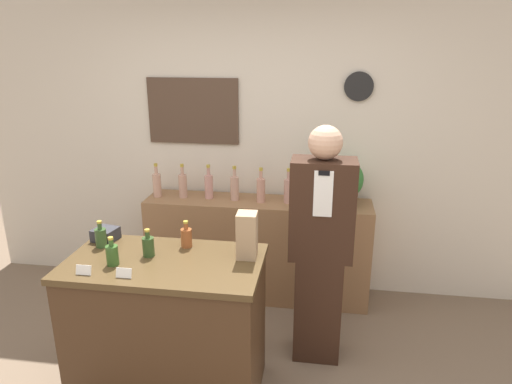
{
  "coord_description": "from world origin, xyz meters",
  "views": [
    {
      "loc": [
        0.59,
        -1.93,
        2.18
      ],
      "look_at": [
        0.14,
        1.09,
        1.2
      ],
      "focal_mm": 32.0,
      "sensor_mm": 36.0,
      "label": 1
    }
  ],
  "objects": [
    {
      "name": "back_wall",
      "position": [
        -0.01,
        2.0,
        1.35
      ],
      "size": [
        5.2,
        0.09,
        2.7
      ],
      "color": "beige",
      "rests_on": "ground_plane"
    },
    {
      "name": "back_shelf",
      "position": [
        0.06,
        1.74,
        0.45
      ],
      "size": [
        1.95,
        0.41,
        0.91
      ],
      "color": "#8E6642",
      "rests_on": "ground_plane"
    },
    {
      "name": "display_counter",
      "position": [
        -0.33,
        0.45,
        0.47
      ],
      "size": [
        1.19,
        0.66,
        0.95
      ],
      "color": "#422B19",
      "rests_on": "ground_plane"
    },
    {
      "name": "shopkeeper",
      "position": [
        0.61,
        0.97,
        0.85
      ],
      "size": [
        0.43,
        0.27,
        1.7
      ],
      "color": "#331E14",
      "rests_on": "ground_plane"
    },
    {
      "name": "potted_plant",
      "position": [
        0.77,
        1.73,
        1.12
      ],
      "size": [
        0.33,
        0.33,
        0.39
      ],
      "color": "#4C3D2D",
      "rests_on": "back_shelf"
    },
    {
      "name": "paper_bag",
      "position": [
        0.16,
        0.57,
        1.09
      ],
      "size": [
        0.12,
        0.13,
        0.29
      ],
      "color": "tan",
      "rests_on": "display_counter"
    },
    {
      "name": "price_card_left",
      "position": [
        -0.71,
        0.21,
        0.97
      ],
      "size": [
        0.09,
        0.02,
        0.06
      ],
      "color": "white",
      "rests_on": "display_counter"
    },
    {
      "name": "price_card_right",
      "position": [
        -0.47,
        0.21,
        0.97
      ],
      "size": [
        0.09,
        0.02,
        0.06
      ],
      "color": "white",
      "rests_on": "display_counter"
    },
    {
      "name": "gift_box",
      "position": [
        -0.81,
        0.69,
        0.99
      ],
      "size": [
        0.17,
        0.17,
        0.08
      ],
      "color": "#2D2D33",
      "rests_on": "display_counter"
    },
    {
      "name": "counter_bottle_0",
      "position": [
        -0.79,
        0.58,
        1.01
      ],
      "size": [
        0.07,
        0.07,
        0.18
      ],
      "color": "#304E26",
      "rests_on": "display_counter"
    },
    {
      "name": "counter_bottle_1",
      "position": [
        -0.6,
        0.35,
        1.01
      ],
      "size": [
        0.07,
        0.07,
        0.18
      ],
      "color": "#305622",
      "rests_on": "display_counter"
    },
    {
      "name": "counter_bottle_2",
      "position": [
        -0.44,
        0.5,
        1.01
      ],
      "size": [
        0.07,
        0.07,
        0.18
      ],
      "color": "#2E4821",
      "rests_on": "display_counter"
    },
    {
      "name": "counter_bottle_3",
      "position": [
        -0.25,
        0.66,
        1.01
      ],
      "size": [
        0.07,
        0.07,
        0.18
      ],
      "color": "brown",
      "rests_on": "display_counter"
    },
    {
      "name": "shelf_bottle_0",
      "position": [
        -0.84,
        1.73,
        1.02
      ],
      "size": [
        0.07,
        0.07,
        0.3
      ],
      "color": "tan",
      "rests_on": "back_shelf"
    },
    {
      "name": "shelf_bottle_1",
      "position": [
        -0.61,
        1.74,
        1.02
      ],
      "size": [
        0.07,
        0.07,
        0.3
      ],
      "color": "tan",
      "rests_on": "back_shelf"
    },
    {
      "name": "shelf_bottle_2",
      "position": [
        -0.37,
        1.75,
        1.02
      ],
      "size": [
        0.07,
        0.07,
        0.3
      ],
      "color": "tan",
      "rests_on": "back_shelf"
    },
    {
      "name": "shelf_bottle_3",
      "position": [
        -0.14,
        1.74,
        1.02
      ],
      "size": [
        0.07,
        0.07,
        0.3
      ],
      "color": "tan",
      "rests_on": "back_shelf"
    },
    {
      "name": "shelf_bottle_4",
      "position": [
        0.09,
        1.72,
        1.02
      ],
      "size": [
        0.07,
        0.07,
        0.3
      ],
      "color": "tan",
      "rests_on": "back_shelf"
    },
    {
      "name": "shelf_bottle_5",
      "position": [
        0.32,
        1.73,
        1.02
      ],
      "size": [
        0.07,
        0.07,
        0.3
      ],
      "color": "tan",
      "rests_on": "back_shelf"
    },
    {
      "name": "shelf_bottle_6",
      "position": [
        0.55,
        1.74,
        1.02
      ],
      "size": [
        0.07,
        0.07,
        0.3
      ],
      "color": "tan",
      "rests_on": "back_shelf"
    }
  ]
}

